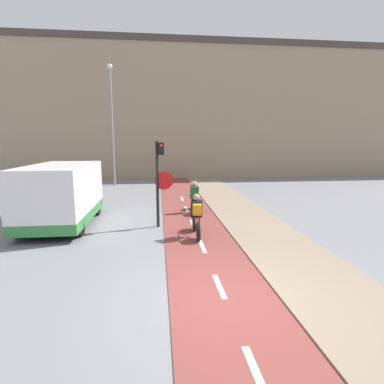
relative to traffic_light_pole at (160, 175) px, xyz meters
name	(u,v)px	position (x,y,z in m)	size (l,w,h in m)	color
ground_plane	(224,299)	(1.22, -5.33, -1.94)	(120.00, 120.00, 0.00)	gray
bike_lane	(224,298)	(1.22, -5.32, -1.93)	(2.22, 60.00, 0.02)	brown
sidewalk_strip	(333,291)	(3.53, -5.33, -1.91)	(2.40, 60.00, 0.05)	gray
building_row_background	(171,112)	(1.22, 16.86, 3.74)	(60.00, 5.20, 11.34)	gray
traffic_light_pole	(160,175)	(0.00, 0.00, 0.00)	(0.67, 0.25, 3.12)	black
street_lamp_far	(112,115)	(-3.16, 10.98, 2.99)	(0.36, 0.36, 8.25)	gray
cyclist_near	(196,216)	(1.17, -1.31, -1.24)	(0.46, 1.70, 1.43)	black
cyclist_far	(194,198)	(1.51, 2.07, -1.29)	(0.46, 1.62, 1.40)	black
van	(62,196)	(-3.62, 0.64, -0.82)	(2.13, 4.49, 2.26)	white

